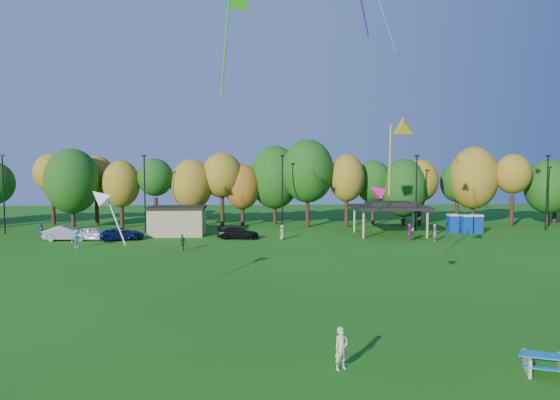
{
  "coord_description": "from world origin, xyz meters",
  "views": [
    {
      "loc": [
        -1.08,
        -18.43,
        7.98
      ],
      "look_at": [
        0.09,
        6.0,
        6.23
      ],
      "focal_mm": 32.0,
      "sensor_mm": 36.0,
      "label": 1
    }
  ],
  "objects_px": {
    "car_d": "(238,233)",
    "porta_potties": "(465,224)",
    "kite_flyer": "(341,348)",
    "car_a": "(94,234)",
    "car_b": "(67,233)",
    "car_c": "(122,234)",
    "picnic_table": "(545,363)"
  },
  "relations": [
    {
      "from": "car_d",
      "to": "porta_potties",
      "type": "bearing_deg",
      "value": -77.99
    },
    {
      "from": "kite_flyer",
      "to": "car_a",
      "type": "relative_size",
      "value": 0.39
    },
    {
      "from": "car_b",
      "to": "car_c",
      "type": "height_order",
      "value": "car_b"
    },
    {
      "from": "porta_potties",
      "to": "kite_flyer",
      "type": "relative_size",
      "value": 2.23
    },
    {
      "from": "car_d",
      "to": "car_b",
      "type": "bearing_deg",
      "value": 96.46
    },
    {
      "from": "kite_flyer",
      "to": "picnic_table",
      "type": "bearing_deg",
      "value": -32.84
    },
    {
      "from": "porta_potties",
      "to": "picnic_table",
      "type": "bearing_deg",
      "value": -109.06
    },
    {
      "from": "porta_potties",
      "to": "picnic_table",
      "type": "xyz_separation_m",
      "value": [
        -13.28,
        -38.44,
        -0.67
      ]
    },
    {
      "from": "picnic_table",
      "to": "car_a",
      "type": "bearing_deg",
      "value": 148.97
    },
    {
      "from": "porta_potties",
      "to": "kite_flyer",
      "type": "distance_m",
      "value": 43.1
    },
    {
      "from": "porta_potties",
      "to": "car_c",
      "type": "height_order",
      "value": "porta_potties"
    },
    {
      "from": "picnic_table",
      "to": "car_b",
      "type": "distance_m",
      "value": 46.62
    },
    {
      "from": "car_a",
      "to": "kite_flyer",
      "type": "bearing_deg",
      "value": -142.41
    },
    {
      "from": "porta_potties",
      "to": "car_a",
      "type": "height_order",
      "value": "porta_potties"
    },
    {
      "from": "car_a",
      "to": "car_c",
      "type": "distance_m",
      "value": 2.82
    },
    {
      "from": "porta_potties",
      "to": "kite_flyer",
      "type": "bearing_deg",
      "value": -119.13
    },
    {
      "from": "kite_flyer",
      "to": "car_d",
      "type": "relative_size",
      "value": 0.37
    },
    {
      "from": "car_c",
      "to": "car_b",
      "type": "bearing_deg",
      "value": 74.95
    },
    {
      "from": "kite_flyer",
      "to": "car_a",
      "type": "distance_m",
      "value": 39.61
    },
    {
      "from": "car_b",
      "to": "car_c",
      "type": "distance_m",
      "value": 5.67
    },
    {
      "from": "kite_flyer",
      "to": "car_b",
      "type": "relative_size",
      "value": 0.36
    },
    {
      "from": "car_a",
      "to": "porta_potties",
      "type": "bearing_deg",
      "value": -78.21
    },
    {
      "from": "picnic_table",
      "to": "car_b",
      "type": "xyz_separation_m",
      "value": [
        -30.85,
        34.95,
        0.33
      ]
    },
    {
      "from": "car_a",
      "to": "car_c",
      "type": "bearing_deg",
      "value": -78.54
    },
    {
      "from": "car_a",
      "to": "car_d",
      "type": "xyz_separation_m",
      "value": [
        15.04,
        0.52,
        -0.09
      ]
    },
    {
      "from": "picnic_table",
      "to": "car_c",
      "type": "relative_size",
      "value": 0.45
    },
    {
      "from": "porta_potties",
      "to": "car_b",
      "type": "height_order",
      "value": "porta_potties"
    },
    {
      "from": "porta_potties",
      "to": "car_b",
      "type": "xyz_separation_m",
      "value": [
        -44.13,
        -3.49,
        -0.34
      ]
    },
    {
      "from": "porta_potties",
      "to": "car_a",
      "type": "relative_size",
      "value": 0.87
    },
    {
      "from": "kite_flyer",
      "to": "car_d",
      "type": "distance_m",
      "value": 34.93
    },
    {
      "from": "car_d",
      "to": "picnic_table",
      "type": "bearing_deg",
      "value": -154.63
    },
    {
      "from": "porta_potties",
      "to": "picnic_table",
      "type": "height_order",
      "value": "porta_potties"
    }
  ]
}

